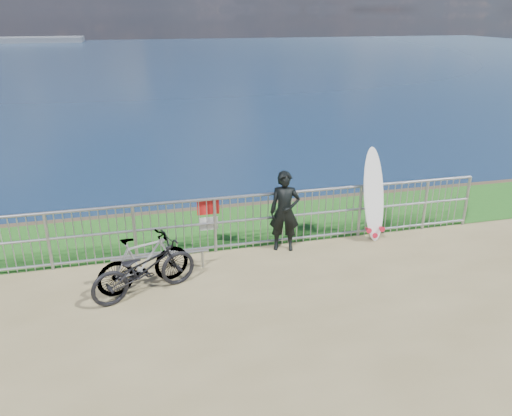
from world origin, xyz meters
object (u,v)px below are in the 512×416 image
object	(u,v)px
bicycle_near	(144,269)
surfboard	(374,198)
bicycle_far	(144,262)
surfer	(285,211)

from	to	relation	value
bicycle_near	surfboard	bearing A→B (deg)	-97.70
bicycle_far	bicycle_near	bearing A→B (deg)	160.59
surfer	surfboard	world-z (taller)	surfboard
surfboard	bicycle_far	size ratio (longest dim) A/B	1.18
bicycle_far	surfboard	bearing A→B (deg)	-98.26
surfboard	bicycle_near	xyz separation A→B (m)	(-4.59, -1.10, -0.41)
surfer	bicycle_far	world-z (taller)	surfer
surfer	bicycle_near	distance (m)	2.93
surfboard	surfer	bearing A→B (deg)	-178.82
surfer	bicycle_far	xyz separation A→B (m)	(-2.71, -0.85, -0.31)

